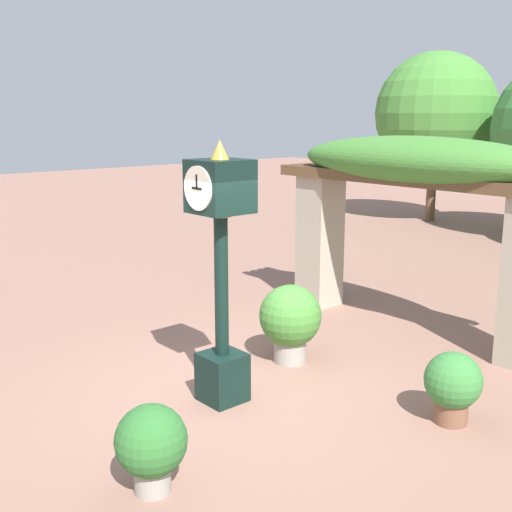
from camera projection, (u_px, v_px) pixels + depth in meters
ground_plane at (233, 392)px, 7.47m from camera, size 60.00×60.00×0.00m
pedestal_clock at (221, 262)px, 6.92m from camera, size 0.56×0.61×2.91m
pergola at (414, 190)px, 9.16m from camera, size 4.83×1.18×2.87m
potted_plant_near_left at (453, 384)px, 6.65m from camera, size 0.60×0.60×0.77m
potted_plant_near_right at (151, 444)px, 5.41m from camera, size 0.62×0.62×0.79m
potted_plant_far_left at (290, 319)px, 8.27m from camera, size 0.81×0.81×1.03m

